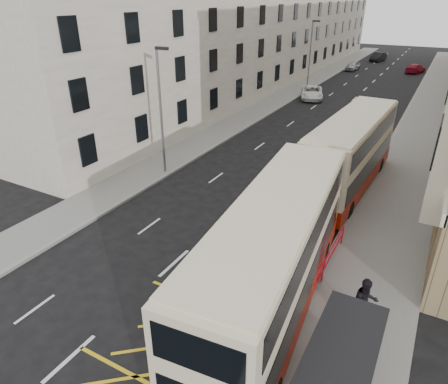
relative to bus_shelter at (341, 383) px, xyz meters
The scene contains 19 objects.
ground 8.62m from the bus_shelter, behind, with size 200.00×200.00×0.00m, color black.
pavement_right 30.46m from the bus_shelter, 90.65° to the left, with size 4.00×120.00×0.15m, color slate.
pavement_left 34.34m from the bus_shelter, 117.53° to the left, with size 3.00×120.00×0.15m, color slate.
kerb_right 30.55m from the bus_shelter, 94.41° to the left, with size 0.25×120.00×0.15m, color gray.
kerb_left 33.67m from the bus_shelter, 115.26° to the left, with size 0.25×120.00×0.15m, color gray.
road_markings 46.20m from the bus_shelter, 100.42° to the left, with size 10.00×110.00×0.01m, color silver, non-canonical shape.
terrace_left 50.98m from the bus_shelter, 115.38° to the left, with size 9.18×79.00×13.25m.
bus_shelter is the anchor object (origin of this frame).
guard_railing 6.61m from the bus_shelter, 108.82° to the left, with size 0.06×6.56×1.01m.
street_lamp_near 19.38m from the bus_shelter, 139.86° to the left, with size 0.93×0.18×8.00m.
street_lamp_far 44.94m from the bus_shelter, 109.12° to the left, with size 0.93×0.18×8.00m.
double_decker_front 5.00m from the bus_shelter, 132.07° to the left, with size 3.83×12.15×4.76m.
double_decker_rear 16.33m from the bus_shelter, 102.22° to the left, with size 3.15×11.54×4.56m.
pedestrian_mid 4.74m from the bus_shelter, 92.07° to the left, with size 0.91×0.71×1.88m, color black.
pedestrian_far 4.46m from the bus_shelter, 94.62° to the left, with size 0.89×0.37×1.52m, color black.
white_van 40.15m from the bus_shelter, 108.53° to the left, with size 2.37×5.14×1.43m, color white.
car_silver 61.22m from the bus_shelter, 102.32° to the left, with size 1.57×3.91×1.33m, color #A2A5A9.
car_dark 72.77m from the bus_shelter, 98.90° to the left, with size 1.62×4.64×1.53m, color black.
car_red 62.45m from the bus_shelter, 93.76° to the left, with size 1.84×4.54×1.32m, color maroon.
Camera 1 is at (9.07, -7.77, 10.89)m, focal length 32.00 mm.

